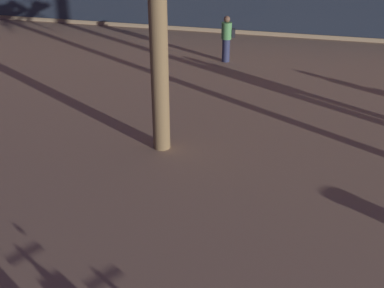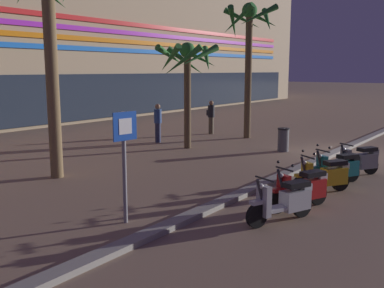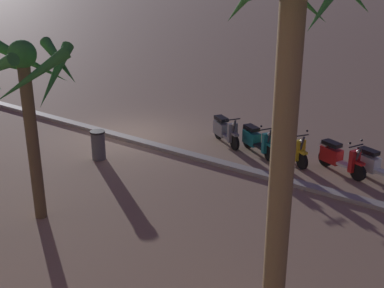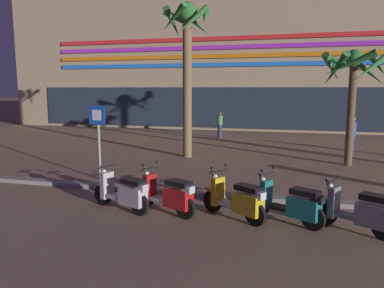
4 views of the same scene
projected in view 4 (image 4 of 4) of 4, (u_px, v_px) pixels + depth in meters
The scene contains 10 objects.
scooter_silver_mid_centre at pixel (124, 193), 8.91m from camera, with size 1.73×0.88×1.04m.
scooter_red_tail_end at pixel (169, 195), 8.69m from camera, with size 1.70×0.90×1.17m.
scooter_yellow_mid_front at pixel (238, 200), 8.32m from camera, with size 1.58×1.06×1.17m.
scooter_teal_far_back at pixel (291, 204), 8.05m from camera, with size 1.67×1.00×1.17m.
scooter_grey_lead_nearest at pixel (361, 212), 7.51m from camera, with size 1.56×0.99×1.04m.
crossing_sign at pixel (98, 134), 11.88m from camera, with size 0.60×0.15×2.40m.
palm_tree_mid_walkway at pixel (187, 45), 15.42m from camera, with size 2.18×2.31×6.45m.
palm_tree_far_corner at pixel (354, 76), 13.83m from camera, with size 2.48×2.48×4.36m.
pedestrian_by_palm_tree at pixel (220, 124), 22.26m from camera, with size 0.46×0.34×1.53m.
pedestrian_window_shopping at pixel (352, 135), 15.98m from camera, with size 0.34×0.34×1.75m.
Camera 4 is at (-4.74, -9.34, 2.95)m, focal length 34.76 mm.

